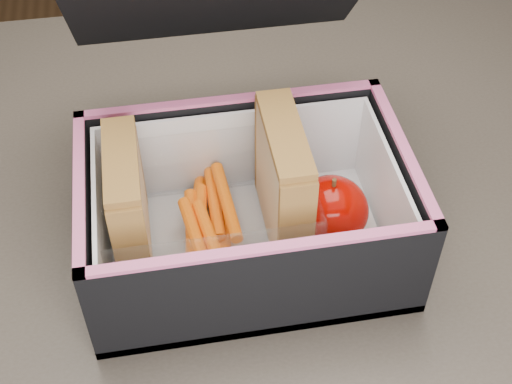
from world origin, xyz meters
TOP-DOWN VIEW (x-y plane):
  - kitchen_table at (0.00, 0.00)m, footprint 1.20×0.80m
  - lunch_bag at (-0.07, -0.02)m, footprint 0.27×0.30m
  - plastic_tub at (-0.10, -0.02)m, footprint 0.18×0.13m
  - sandwich_left at (-0.17, -0.02)m, footprint 0.03×0.10m
  - sandwich_right at (-0.03, -0.02)m, footprint 0.03×0.11m
  - carrot_sticks at (-0.10, -0.02)m, footprint 0.05×0.15m
  - paper_napkin at (0.01, -0.03)m, footprint 0.08×0.08m
  - red_apple at (0.00, -0.03)m, footprint 0.08×0.08m

SIDE VIEW (x-z plane):
  - kitchen_table at x=0.00m, z-range 0.28..1.03m
  - paper_napkin at x=0.01m, z-range 0.76..0.77m
  - carrot_sticks at x=-0.10m, z-range 0.77..0.80m
  - plastic_tub at x=-0.10m, z-range 0.76..0.84m
  - red_apple at x=0.00m, z-range 0.77..0.84m
  - lunch_bag at x=-0.07m, z-range 0.69..0.93m
  - sandwich_left at x=-0.17m, z-range 0.77..0.87m
  - sandwich_right at x=-0.03m, z-range 0.77..0.88m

